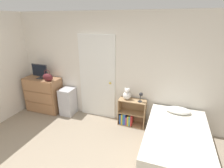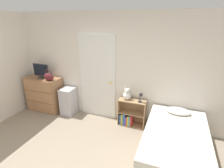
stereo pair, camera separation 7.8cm
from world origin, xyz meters
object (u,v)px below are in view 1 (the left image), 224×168
object	(u,v)px
desk_lamp	(141,96)
bookshelf	(130,115)
teddy_bear	(127,94)
storage_bin	(68,102)
handbag	(48,77)
bed	(176,144)
tv	(40,71)
dresser	(44,94)

from	to	relation	value
desk_lamp	bookshelf	bearing A→B (deg)	170.32
teddy_bear	desk_lamp	xyz separation A→B (m)	(0.33, -0.04, 0.04)
desk_lamp	storage_bin	bearing A→B (deg)	-179.49
bookshelf	handbag	bearing A→B (deg)	-174.01
bookshelf	bed	world-z (taller)	bed
tv	handbag	distance (m)	0.36
handbag	teddy_bear	distance (m)	2.00
tv	handbag	xyz separation A→B (m)	(0.32, -0.11, -0.10)
bookshelf	dresser	bearing A→B (deg)	-177.66
tv	teddy_bear	distance (m)	2.32
bed	teddy_bear	bearing A→B (deg)	145.40
dresser	teddy_bear	world-z (taller)	dresser
tv	bookshelf	distance (m)	2.54
bed	tv	bearing A→B (deg)	168.90
dresser	teddy_bear	distance (m)	2.30
bookshelf	bed	xyz separation A→B (m)	(1.03, -0.78, 0.04)
storage_bin	bed	distance (m)	2.78
handbag	teddy_bear	world-z (taller)	handbag
tv	storage_bin	bearing A→B (deg)	3.69
handbag	teddy_bear	xyz separation A→B (m)	(1.97, 0.21, -0.26)
teddy_bear	desk_lamp	distance (m)	0.33
bed	bookshelf	bearing A→B (deg)	143.14
storage_bin	teddy_bear	xyz separation A→B (m)	(1.56, 0.05, 0.41)
tv	teddy_bear	bearing A→B (deg)	2.53
storage_bin	tv	bearing A→B (deg)	-176.31
tv	storage_bin	size ratio (longest dim) A/B	0.65
dresser	desk_lamp	bearing A→B (deg)	1.22
teddy_bear	handbag	bearing A→B (deg)	-173.87
teddy_bear	desk_lamp	world-z (taller)	teddy_bear
handbag	bookshelf	xyz separation A→B (m)	(2.05, 0.22, -0.78)
storage_bin	dresser	bearing A→B (deg)	-176.94
tv	bookshelf	world-z (taller)	tv
tv	storage_bin	world-z (taller)	tv
desk_lamp	handbag	bearing A→B (deg)	-175.66
dresser	desk_lamp	xyz separation A→B (m)	(2.61, 0.06, 0.34)
desk_lamp	dresser	bearing A→B (deg)	-178.78
bookshelf	desk_lamp	world-z (taller)	desk_lamp
bookshelf	desk_lamp	bearing A→B (deg)	-9.68
dresser	bed	distance (m)	3.47
storage_bin	teddy_bear	bearing A→B (deg)	1.98
dresser	tv	bearing A→B (deg)	-145.02
storage_bin	teddy_bear	world-z (taller)	teddy_bear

